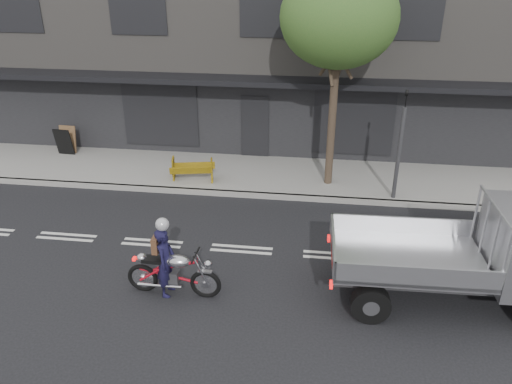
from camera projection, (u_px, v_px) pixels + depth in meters
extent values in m
plane|color=black|center=(242.00, 249.00, 12.93)|extent=(80.00, 80.00, 0.00)
cube|color=gray|center=(263.00, 175.00, 17.10)|extent=(32.00, 3.20, 0.15)
cube|color=gray|center=(257.00, 195.00, 15.67)|extent=(32.00, 0.20, 0.15)
cube|color=slate|center=(282.00, 30.00, 21.31)|extent=(26.00, 10.00, 8.00)
cylinder|color=#382B21|center=(331.00, 129.00, 15.56)|extent=(0.24, 0.24, 4.00)
ellipsoid|color=#2B5C22|center=(339.00, 17.00, 14.14)|extent=(3.40, 3.40, 2.89)
cylinder|color=#2D2D30|center=(398.00, 156.00, 14.78)|extent=(0.12, 0.12, 3.00)
imported|color=black|center=(406.00, 98.00, 14.02)|extent=(0.08, 0.10, 0.50)
torus|color=black|center=(143.00, 278.00, 11.23)|extent=(0.71, 0.12, 0.71)
torus|color=black|center=(206.00, 284.00, 11.01)|extent=(0.71, 0.12, 0.71)
cube|color=#2D2D30|center=(171.00, 276.00, 11.08)|extent=(0.37, 0.26, 0.29)
ellipsoid|color=#BCBCC1|center=(177.00, 261.00, 10.87)|extent=(0.58, 0.34, 0.29)
cube|color=black|center=(155.00, 260.00, 10.95)|extent=(0.57, 0.26, 0.09)
cylinder|color=black|center=(196.00, 255.00, 10.72)|extent=(0.06, 0.63, 0.04)
imported|color=black|center=(166.00, 262.00, 10.93)|extent=(0.41, 0.61, 1.64)
cylinder|color=black|center=(370.00, 304.00, 10.26)|extent=(0.83, 0.32, 0.82)
cylinder|color=black|center=(363.00, 256.00, 11.91)|extent=(0.83, 0.32, 0.82)
cube|color=#2D2D30|center=(447.00, 276.00, 10.84)|extent=(4.99, 1.21, 0.15)
cube|color=#B8B8BD|center=(407.00, 258.00, 10.76)|extent=(3.29, 2.19, 0.11)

